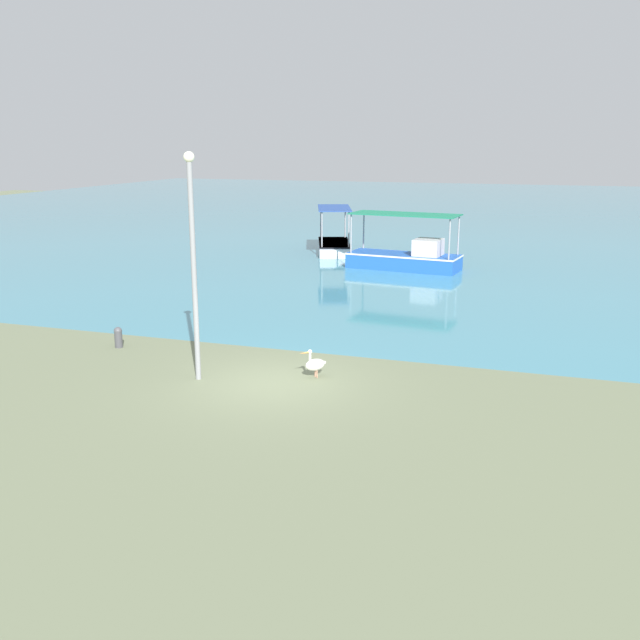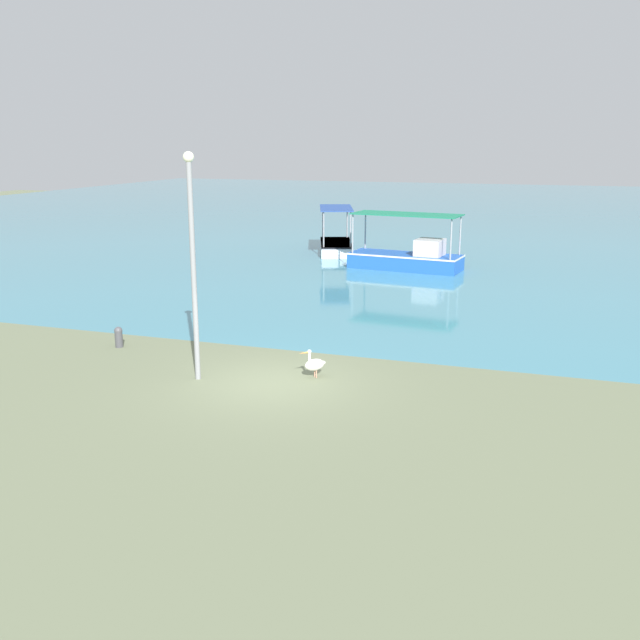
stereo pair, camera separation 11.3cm
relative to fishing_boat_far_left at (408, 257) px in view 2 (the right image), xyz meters
name	(u,v)px [view 2 (the right image)]	position (x,y,z in m)	size (l,w,h in m)	color
ground	(272,383)	(0.11, -18.06, -0.63)	(120.00, 120.00, 0.00)	#6C7557
harbor_water	(478,213)	(0.11, 29.94, -0.62)	(110.00, 90.00, 0.00)	teal
fishing_boat_far_left	(408,257)	(0.00, 0.00, 0.00)	(5.70, 2.64, 2.72)	blue
fishing_boat_center	(336,244)	(-4.99, 3.99, -0.13)	(3.10, 4.85, 2.54)	white
pelican	(314,364)	(1.00, -17.25, -0.25)	(0.63, 0.66, 0.80)	#E0997A
lamp_post	(193,256)	(-1.91, -18.33, 2.70)	(0.28, 0.28, 5.92)	gray
mooring_bollard	(119,336)	(-5.65, -16.40, -0.28)	(0.25, 0.25, 0.65)	#47474C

